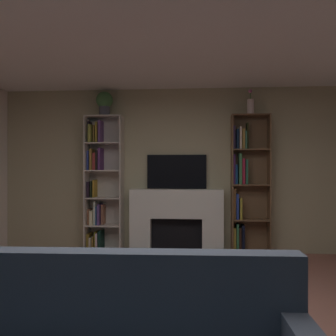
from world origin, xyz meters
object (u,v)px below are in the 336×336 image
Objects in this scene: fireplace at (176,219)px; tv at (177,172)px; bookshelf_right at (245,185)px; potted_plant at (105,102)px; bookshelf_left at (101,187)px; vase_with_flowers at (251,105)px.

tv is (0.00, 0.09, 0.75)m from fireplace.
bookshelf_right is 2.60m from potted_plant.
potted_plant reaches higher than fireplace.
bookshelf_left is 2.70m from vase_with_flowers.
bookshelf_left is 5.55× the size of potted_plant.
potted_plant is (-1.16, -0.03, 1.87)m from fireplace.
potted_plant reaches higher than bookshelf_left.
bookshelf_right is at bearing 1.28° from potted_plant.
tv reaches higher than fireplace.
potted_plant is at bearing -178.70° from fireplace.
potted_plant is (-2.24, -0.05, 1.33)m from bookshelf_right.
potted_plant and vase_with_flowers have the same top height.
vase_with_flowers is (2.31, 0.00, -0.08)m from potted_plant.
fireplace is 1.65× the size of tv.
tv is 2.42× the size of vase_with_flowers.
potted_plant is at bearing -178.72° from bookshelf_right.
bookshelf_left is at bearing 179.90° from fireplace.
tv is at bearing 4.28° from bookshelf_left.
tv is 1.10m from bookshelf_right.
vase_with_flowers reaches higher than tv.
fireplace is at bearing -178.73° from bookshelf_right.
potted_plant is (-1.16, -0.12, 1.12)m from tv.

